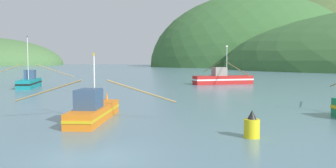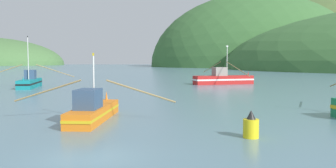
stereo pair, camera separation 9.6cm
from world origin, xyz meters
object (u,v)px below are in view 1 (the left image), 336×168
fishing_boat_red (223,79)px  channel_buoy (252,126)px  fishing_boat_teal (29,82)px  fishing_boat_orange (94,110)px

fishing_boat_red → channel_buoy: bearing=-113.0°
fishing_boat_teal → channel_buoy: size_ratio=8.57×
fishing_boat_orange → fishing_boat_red: bearing=-18.6°
fishing_boat_orange → channel_buoy: fishing_boat_orange is taller
fishing_boat_red → fishing_boat_teal: 31.67m
fishing_boat_orange → channel_buoy: size_ratio=7.56×
fishing_boat_red → fishing_boat_orange: size_ratio=1.52×
fishing_boat_red → channel_buoy: fishing_boat_red is taller
fishing_boat_teal → fishing_boat_orange: bearing=19.3°
fishing_boat_red → fishing_boat_teal: (-30.56, -8.31, -0.10)m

